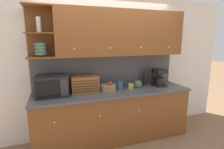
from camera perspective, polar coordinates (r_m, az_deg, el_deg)
name	(u,v)px	position (r m, az deg, el deg)	size (l,w,h in m)	color
ground_plane	(108,129)	(3.76, -1.16, -17.46)	(24.00, 24.00, 0.00)	#896647
wall_back	(108,67)	(3.36, -1.41, 2.60)	(5.14, 0.06, 2.60)	white
counter_unit	(114,115)	(3.27, 0.56, -13.01)	(2.76, 0.68, 0.92)	brown
backsplash_panel	(108,71)	(3.33, -1.22, 1.23)	(2.74, 0.01, 0.61)	#4C4C51
upper_cabinets	(119,33)	(3.18, 2.45, 13.30)	(2.74, 0.37, 0.79)	brown
microwave	(52,86)	(2.96, -18.99, -3.48)	(0.50, 0.38, 0.33)	black
bread_box	(85,84)	(3.03, -8.88, -3.18)	(0.46, 0.25, 0.28)	brown
fruit_basket	(108,87)	(3.10, -1.23, -4.26)	(0.29, 0.29, 0.17)	#937047
storage_canister	(120,85)	(3.18, 2.59, -3.37)	(0.12, 0.12, 0.17)	#33567A
mug	(131,86)	(3.25, 6.14, -3.73)	(0.11, 0.09, 0.10)	gold
bowl_stack_on_counter	(138,84)	(3.40, 8.43, -3.00)	(0.17, 0.17, 0.12)	slate
wine_bottle	(145,78)	(3.54, 10.80, -1.01)	(0.07, 0.07, 0.32)	black
coffee_maker	(159,77)	(3.54, 15.02, -0.83)	(0.21, 0.24, 0.33)	black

